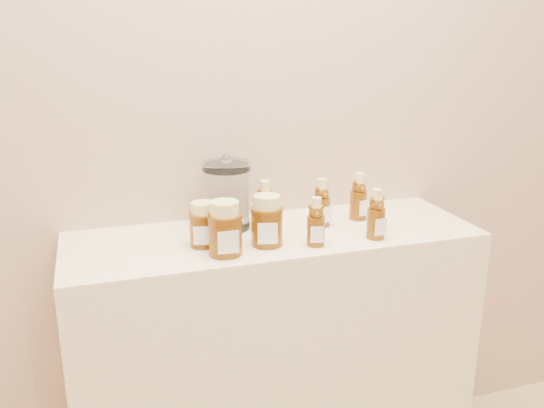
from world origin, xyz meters
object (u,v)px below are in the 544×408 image
object	(u,v)px
bear_bottle_back_left	(265,202)
honey_jar_left	(203,224)
bear_bottle_front_left	(316,218)
glass_canister	(227,193)
display_table	(274,368)

from	to	relation	value
bear_bottle_back_left	honey_jar_left	xyz separation A→B (m)	(-0.20, -0.08, -0.02)
bear_bottle_back_left	honey_jar_left	distance (m)	0.22
bear_bottle_front_left	glass_canister	bearing A→B (deg)	147.36
honey_jar_left	bear_bottle_front_left	bearing A→B (deg)	-0.73
display_table	bear_bottle_front_left	world-z (taller)	bear_bottle_front_left
display_table	bear_bottle_front_left	bearing A→B (deg)	-57.66
bear_bottle_back_left	honey_jar_left	size ratio (longest dim) A/B	1.35
honey_jar_left	glass_canister	bearing A→B (deg)	67.84
bear_bottle_back_left	display_table	bearing A→B (deg)	-90.05
display_table	bear_bottle_back_left	xyz separation A→B (m)	(-0.02, 0.05, 0.53)
honey_jar_left	bear_bottle_back_left	bearing A→B (deg)	38.74
bear_bottle_front_left	honey_jar_left	distance (m)	0.31
honey_jar_left	glass_canister	size ratio (longest dim) A/B	0.56
display_table	glass_canister	xyz separation A→B (m)	(-0.12, 0.09, 0.56)
bear_bottle_back_left	glass_canister	world-z (taller)	glass_canister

